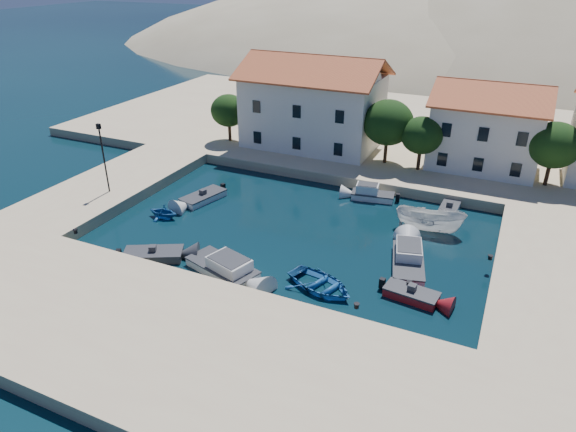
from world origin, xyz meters
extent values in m
plane|color=black|center=(0.00, 0.00, 0.00)|extent=(400.00, 400.00, 0.00)
cube|color=tan|center=(0.00, -6.00, 0.50)|extent=(52.00, 12.00, 1.00)
cube|color=tan|center=(-19.00, 10.00, 0.50)|extent=(8.00, 20.00, 1.00)
cube|color=tan|center=(2.00, 38.00, 0.50)|extent=(80.00, 36.00, 1.00)
ellipsoid|color=#988967|center=(-10.00, 110.00, -20.00)|extent=(198.00, 126.00, 72.00)
cube|color=silver|center=(-6.00, 28.00, 4.75)|extent=(14.00, 9.00, 7.50)
pyramid|color=#A43925|center=(-6.00, 28.00, 9.60)|extent=(14.70, 9.45, 2.20)
cube|color=silver|center=(12.00, 29.00, 4.25)|extent=(10.00, 8.00, 6.50)
pyramid|color=#A43925|center=(12.00, 29.00, 8.40)|extent=(10.50, 8.40, 1.80)
cylinder|color=#382314|center=(-15.00, 25.00, 2.25)|extent=(0.36, 0.36, 2.50)
ellipsoid|color=black|center=(-15.00, 25.00, 4.50)|extent=(4.00, 4.00, 3.60)
cylinder|color=#382314|center=(3.00, 25.50, 2.50)|extent=(0.36, 0.36, 3.00)
ellipsoid|color=black|center=(3.00, 25.50, 5.20)|extent=(5.00, 5.00, 4.50)
cylinder|color=#382314|center=(6.50, 25.00, 2.25)|extent=(0.36, 0.36, 2.50)
ellipsoid|color=black|center=(6.50, 25.00, 4.50)|extent=(4.00, 4.00, 3.60)
cylinder|color=#382314|center=(18.00, 26.00, 2.38)|extent=(0.36, 0.36, 2.75)
ellipsoid|color=black|center=(18.00, 26.00, 4.85)|extent=(4.60, 4.60, 4.14)
cylinder|color=black|center=(-17.50, 8.00, 4.00)|extent=(0.14, 0.14, 6.00)
cube|color=black|center=(-17.50, 8.00, 7.00)|extent=(0.35, 0.25, 0.45)
cylinder|color=black|center=(-14.30, 0.80, 1.15)|extent=(0.36, 0.36, 0.30)
cylinder|color=black|center=(8.00, 0.80, 1.15)|extent=(0.36, 0.36, 0.30)
cylinder|color=black|center=(14.70, 10.00, 1.15)|extent=(0.36, 0.36, 0.30)
cube|color=#323337|center=(-7.74, 1.62, 0.25)|extent=(4.52, 3.54, 0.90)
cube|color=#323337|center=(-7.74, 1.62, 0.58)|extent=(4.62, 3.62, 0.10)
cube|color=#323337|center=(-7.74, 1.62, 0.80)|extent=(0.67, 0.67, 0.50)
cube|color=silver|center=(-2.18, 2.15, 0.25)|extent=(5.76, 3.76, 0.90)
cube|color=#323337|center=(-2.18, 2.15, 0.58)|extent=(5.89, 3.84, 0.10)
cube|color=silver|center=(-2.18, 2.15, 0.95)|extent=(3.26, 2.68, 0.90)
imported|color=#1B5294|center=(4.79, 3.15, 0.00)|extent=(5.78, 4.92, 1.01)
cube|color=maroon|center=(10.52, 4.58, 0.25)|extent=(3.53, 1.92, 0.90)
cube|color=#323337|center=(10.52, 4.58, 0.58)|extent=(3.61, 1.96, 0.10)
cube|color=#323337|center=(10.52, 4.58, 0.80)|extent=(0.56, 0.56, 0.50)
cube|color=silver|center=(9.45, 8.26, 0.25)|extent=(3.30, 5.54, 0.90)
cube|color=#323337|center=(9.45, 8.26, 0.58)|extent=(3.37, 5.67, 0.10)
cube|color=silver|center=(9.45, 8.26, 0.95)|extent=(2.40, 3.10, 0.90)
imported|color=silver|center=(9.75, 14.37, 0.00)|extent=(5.63, 2.48, 2.12)
cube|color=silver|center=(10.68, 18.43, 0.25)|extent=(1.56, 3.14, 0.90)
cube|color=#323337|center=(10.68, 18.43, 0.58)|extent=(1.59, 3.22, 0.10)
cube|color=#323337|center=(10.68, 18.43, 0.80)|extent=(0.52, 0.52, 0.50)
imported|color=#1B5294|center=(-11.18, 7.38, 0.00)|extent=(2.78, 2.43, 1.40)
cube|color=silver|center=(-10.04, 11.73, 0.25)|extent=(2.83, 4.52, 0.90)
cube|color=#323337|center=(-10.04, 11.73, 0.58)|extent=(2.89, 4.62, 0.10)
cube|color=#323337|center=(-10.04, 11.73, 0.80)|extent=(0.61, 0.61, 0.50)
cube|color=silver|center=(3.89, 18.41, 0.25)|extent=(3.92, 2.15, 0.90)
cube|color=#323337|center=(3.89, 18.41, 0.58)|extent=(4.02, 2.19, 0.10)
cube|color=silver|center=(3.89, 18.41, 0.95)|extent=(2.16, 1.64, 0.90)
camera|label=1|loc=(14.72, -23.53, 19.67)|focal=32.00mm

